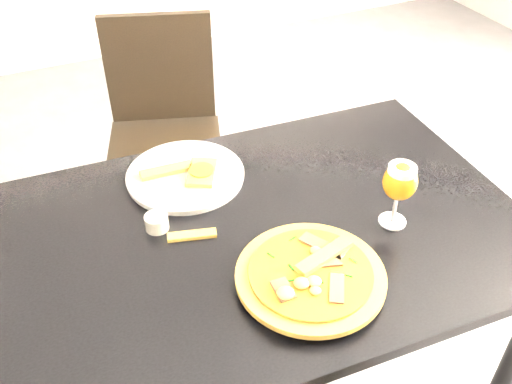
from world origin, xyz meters
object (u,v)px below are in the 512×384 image
chair_far (164,131)px  pizza (311,274)px  dining_table (266,254)px  beer_glass (400,182)px

chair_far → pizza: chair_far is taller
dining_table → beer_glass: bearing=-18.2°
chair_far → pizza: size_ratio=2.87×
dining_table → chair_far: bearing=92.6°
dining_table → beer_glass: size_ratio=7.60×
dining_table → pizza: bearing=-84.1°
pizza → beer_glass: (0.26, 0.09, 0.09)m
pizza → beer_glass: bearing=18.3°
dining_table → pizza: pizza is taller
chair_far → dining_table: bearing=-72.3°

